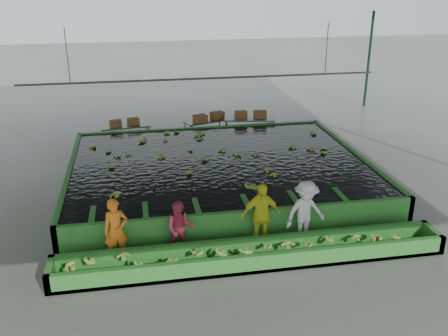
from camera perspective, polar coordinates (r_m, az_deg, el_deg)
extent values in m
plane|color=#60605B|center=(15.99, 0.33, -3.98)|extent=(80.00, 80.00, 0.00)
cube|color=#919399|center=(14.54, 0.37, 14.08)|extent=(20.00, 22.00, 0.04)
cube|color=black|center=(17.01, -0.61, 0.75)|extent=(9.70, 7.70, 0.00)
cylinder|color=#59605B|center=(19.74, -2.41, 10.19)|extent=(0.08, 0.08, 14.00)
cylinder|color=#59605B|center=(19.52, -17.48, 12.09)|extent=(0.04, 0.04, 2.00)
cylinder|color=#59605B|center=(20.85, 11.65, 13.18)|extent=(0.04, 0.04, 2.00)
imported|color=orange|center=(12.90, -12.24, -6.99)|extent=(0.69, 0.53, 1.68)
imported|color=#B83349|center=(12.96, -5.04, -6.87)|extent=(0.80, 0.66, 1.49)
imported|color=yellow|center=(13.21, 4.21, -5.43)|extent=(1.10, 0.51, 1.83)
imported|color=silver|center=(13.56, 9.28, -5.02)|extent=(1.28, 0.92, 1.79)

